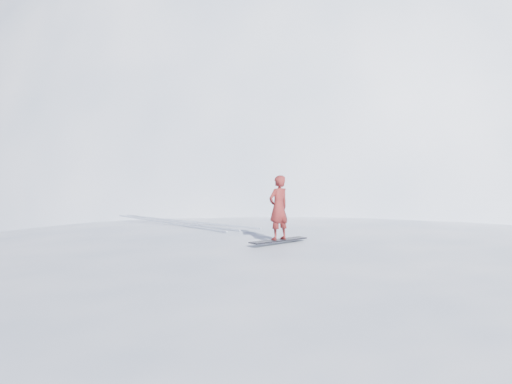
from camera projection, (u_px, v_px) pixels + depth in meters
ground at (308, 335)px, 13.95m from camera, size 400.00×400.00×0.00m
near_ridge at (274, 304)px, 17.02m from camera, size 36.00×28.00×4.80m
summit_peak at (331, 213)px, 47.59m from camera, size 60.00×56.00×56.00m
peak_shoulder at (244, 229)px, 36.18m from camera, size 28.00×24.00×18.00m
wind_bumps at (245, 318)px, 15.45m from camera, size 16.00×14.40×1.00m
snowboard at (279, 240)px, 13.33m from camera, size 1.62×0.52×0.03m
snowboarder at (279, 208)px, 13.29m from camera, size 0.60×0.44×1.51m
board_tracks at (177, 221)px, 17.49m from camera, size 2.11×5.94×0.04m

